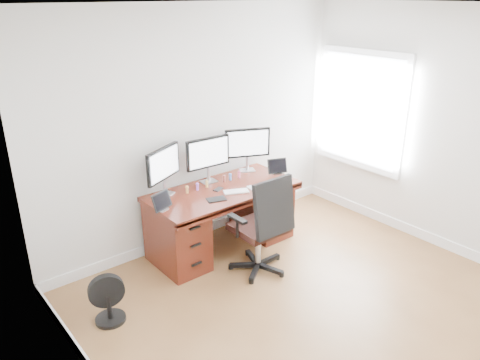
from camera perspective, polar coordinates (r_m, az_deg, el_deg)
ground at (r=4.49m, az=12.76°, el=-17.04°), size 4.50×4.50×0.00m
back_wall at (r=5.35m, az=-5.11°, el=6.31°), size 4.00×0.10×2.70m
right_wall at (r=5.51m, az=26.23°, el=4.61°), size 0.10×4.50×2.70m
desk at (r=5.37m, az=-2.24°, el=-4.40°), size 1.70×0.80×0.75m
office_chair at (r=4.94m, az=2.64°, el=-7.42°), size 0.63×0.59×1.10m
floor_fan at (r=4.47m, az=-15.77°, el=-13.85°), size 0.33×0.28×0.47m
monitor_left at (r=5.00m, az=-9.32°, el=1.76°), size 0.51×0.27×0.53m
monitor_center at (r=5.29m, az=-3.90°, el=3.15°), size 0.55×0.15×0.53m
monitor_right at (r=5.62m, az=0.91°, el=4.36°), size 0.51×0.26×0.53m
tablet_left at (r=4.73m, az=-9.45°, el=-2.70°), size 0.25×0.14×0.19m
tablet_right at (r=5.61m, az=4.62°, el=1.56°), size 0.25×0.15×0.19m
keyboard at (r=5.11m, az=-0.47°, el=-1.41°), size 0.30×0.22×0.01m
trackpad at (r=5.23m, az=1.60°, el=-0.89°), size 0.13×0.13×0.01m
drawing_tablet at (r=4.94m, az=-2.91°, el=-2.36°), size 0.23×0.18×0.01m
phone at (r=5.18m, az=-2.67°, el=-1.13°), size 0.14×0.10×0.01m
figurine_orange at (r=5.10m, az=-6.48°, el=-1.11°), size 0.04×0.04×0.09m
figurine_purple at (r=5.17m, az=-5.22°, el=-0.74°), size 0.04×0.04×0.09m
figurine_yellow at (r=5.24m, az=-4.06°, el=-0.40°), size 0.04×0.04×0.09m
figurine_brown at (r=5.37m, az=-1.96°, el=0.23°), size 0.04×0.04×0.09m
figurine_blue at (r=5.42m, az=-1.20°, el=0.45°), size 0.04×0.04×0.09m
figurine_pink at (r=5.50m, az=-0.11°, el=0.77°), size 0.04×0.04×0.09m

